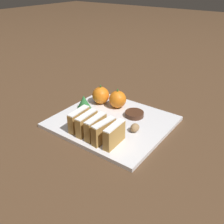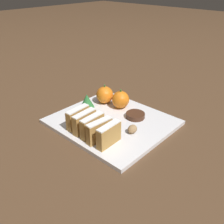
# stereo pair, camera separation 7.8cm
# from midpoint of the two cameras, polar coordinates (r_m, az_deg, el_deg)

# --- Properties ---
(ground_plane) EXTENTS (6.00, 6.00, 0.00)m
(ground_plane) POSITION_cam_midpoint_polar(r_m,az_deg,el_deg) (0.80, 2.79, -2.70)
(ground_plane) COLOR #513823
(serving_platter) EXTENTS (0.31, 0.35, 0.01)m
(serving_platter) POSITION_cam_midpoint_polar(r_m,az_deg,el_deg) (0.80, 2.80, -2.34)
(serving_platter) COLOR white
(serving_platter) RESTS_ON ground_plane
(stollen_slice_front) EXTENTS (0.08, 0.02, 0.06)m
(stollen_slice_front) POSITION_cam_midpoint_polar(r_m,az_deg,el_deg) (0.67, 2.62, -5.33)
(stollen_slice_front) COLOR #B28442
(stollen_slice_front) RESTS_ON serving_platter
(stollen_slice_second) EXTENTS (0.08, 0.03, 0.06)m
(stollen_slice_second) POSITION_cam_midpoint_polar(r_m,az_deg,el_deg) (0.69, 0.33, -4.42)
(stollen_slice_second) COLOR #B28442
(stollen_slice_second) RESTS_ON serving_platter
(stollen_slice_third) EXTENTS (0.08, 0.02, 0.06)m
(stollen_slice_third) POSITION_cam_midpoint_polar(r_m,az_deg,el_deg) (0.71, -1.38, -3.28)
(stollen_slice_third) COLOR #B28442
(stollen_slice_third) RESTS_ON serving_platter
(stollen_slice_fourth) EXTENTS (0.08, 0.02, 0.06)m
(stollen_slice_fourth) POSITION_cam_midpoint_polar(r_m,az_deg,el_deg) (0.73, -3.27, -2.35)
(stollen_slice_fourth) COLOR #B28442
(stollen_slice_fourth) RESTS_ON serving_platter
(stollen_slice_fifth) EXTENTS (0.08, 0.03, 0.06)m
(stollen_slice_fifth) POSITION_cam_midpoint_polar(r_m,az_deg,el_deg) (0.75, -4.85, -1.37)
(stollen_slice_fifth) COLOR #B28442
(stollen_slice_fifth) RESTS_ON serving_platter
(orange_near) EXTENTS (0.06, 0.06, 0.07)m
(orange_near) POSITION_cam_midpoint_polar(r_m,az_deg,el_deg) (0.86, 4.58, 2.77)
(orange_near) COLOR orange
(orange_near) RESTS_ON serving_platter
(orange_far) EXTENTS (0.06, 0.06, 0.07)m
(orange_far) POSITION_cam_midpoint_polar(r_m,az_deg,el_deg) (0.89, 0.84, 3.89)
(orange_far) COLOR orange
(orange_far) RESTS_ON serving_platter
(walnut) EXTENTS (0.03, 0.03, 0.03)m
(walnut) POSITION_cam_midpoint_polar(r_m,az_deg,el_deg) (0.73, 7.73, -3.98)
(walnut) COLOR #9E7A51
(walnut) RESTS_ON serving_platter
(chocolate_cookie) EXTENTS (0.06, 0.06, 0.02)m
(chocolate_cookie) POSITION_cam_midpoint_polar(r_m,az_deg,el_deg) (0.81, 8.09, -0.84)
(chocolate_cookie) COLOR #472819
(chocolate_cookie) RESTS_ON serving_platter
(evergreen_sprig) EXTENTS (0.05, 0.05, 0.05)m
(evergreen_sprig) POSITION_cam_midpoint_polar(r_m,az_deg,el_deg) (0.86, -3.18, 2.48)
(evergreen_sprig) COLOR #2D7538
(evergreen_sprig) RESTS_ON serving_platter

